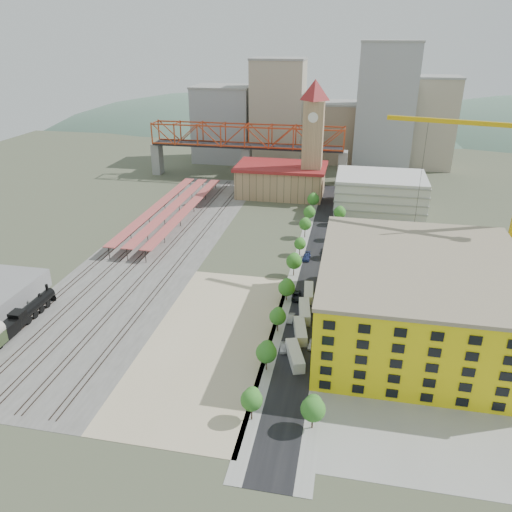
% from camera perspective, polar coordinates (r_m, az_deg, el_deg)
% --- Properties ---
extents(ground, '(400.00, 400.00, 0.00)m').
position_cam_1_polar(ground, '(142.27, -0.15, -2.77)').
color(ground, '#474C38').
rests_on(ground, ground).
extents(ballast_strip, '(36.00, 165.00, 0.06)m').
position_cam_1_polar(ballast_strip, '(167.30, -11.12, 1.07)').
color(ballast_strip, '#605E59').
rests_on(ballast_strip, ground).
extents(dirt_lot, '(28.00, 67.00, 0.06)m').
position_cam_1_polar(dirt_lot, '(116.71, -5.20, -9.49)').
color(dirt_lot, tan).
rests_on(dirt_lot, ground).
extents(street_asphalt, '(12.00, 170.00, 0.06)m').
position_cam_1_polar(street_asphalt, '(153.76, 6.82, -0.77)').
color(street_asphalt, black).
rests_on(street_asphalt, ground).
extents(sidewalk_west, '(3.00, 170.00, 0.04)m').
position_cam_1_polar(sidewalk_west, '(154.18, 4.79, -0.61)').
color(sidewalk_west, gray).
rests_on(sidewalk_west, ground).
extents(sidewalk_east, '(3.00, 170.00, 0.04)m').
position_cam_1_polar(sidewalk_east, '(153.54, 8.86, -0.94)').
color(sidewalk_east, gray).
rests_on(sidewalk_east, ground).
extents(construction_pad, '(50.00, 90.00, 0.06)m').
position_cam_1_polar(construction_pad, '(124.26, 18.94, -8.57)').
color(construction_pad, gray).
rests_on(construction_pad, ground).
extents(rail_tracks, '(26.56, 160.00, 0.18)m').
position_cam_1_polar(rail_tracks, '(167.92, -11.69, 1.15)').
color(rail_tracks, '#382B23').
rests_on(rail_tracks, ground).
extents(platform_canopies, '(16.00, 80.00, 4.12)m').
position_cam_1_polar(platform_canopies, '(191.51, -9.60, 5.46)').
color(platform_canopies, '#BA5847').
rests_on(platform_canopies, ground).
extents(station_hall, '(38.00, 24.00, 13.10)m').
position_cam_1_polar(station_hall, '(216.30, 2.87, 8.70)').
color(station_hall, tan).
rests_on(station_hall, ground).
extents(clock_tower, '(12.00, 12.00, 52.00)m').
position_cam_1_polar(clock_tower, '(208.04, 6.57, 14.17)').
color(clock_tower, tan).
rests_on(clock_tower, ground).
extents(parking_garage, '(34.00, 26.00, 14.00)m').
position_cam_1_polar(parking_garage, '(202.88, 13.97, 7.04)').
color(parking_garage, silver).
rests_on(parking_garage, ground).
extents(truss_bridge, '(94.00, 9.60, 25.60)m').
position_cam_1_polar(truss_bridge, '(239.03, -1.09, 13.23)').
color(truss_bridge, gray).
rests_on(truss_bridge, ground).
extents(construction_building, '(44.60, 50.60, 18.80)m').
position_cam_1_polar(construction_building, '(119.18, 18.12, -4.68)').
color(construction_building, yellow).
rests_on(construction_building, ground).
extents(street_trees, '(15.40, 124.40, 8.00)m').
position_cam_1_polar(street_trees, '(144.78, 6.47, -2.43)').
color(street_trees, '#286A20').
rests_on(street_trees, ground).
extents(skyline, '(133.00, 46.00, 60.00)m').
position_cam_1_polar(skyline, '(270.35, 7.64, 15.17)').
color(skyline, '#9EA0A3').
rests_on(skyline, ground).
extents(distant_hills, '(647.00, 264.00, 227.00)m').
position_cam_1_polar(distant_hills, '(410.88, 13.35, 3.06)').
color(distant_hills, '#4C6B59').
rests_on(distant_hills, ground).
extents(locomotive, '(3.03, 23.37, 5.84)m').
position_cam_1_polar(locomotive, '(134.19, -24.66, -5.93)').
color(locomotive, black).
rests_on(locomotive, ground).
extents(tower_crane, '(46.98, 13.25, 51.24)m').
position_cam_1_polar(tower_crane, '(142.55, 27.09, 8.22)').
color(tower_crane, gold).
rests_on(tower_crane, ground).
extents(site_trailer_a, '(5.39, 9.97, 2.64)m').
position_cam_1_polar(site_trailer_a, '(109.19, 4.48, -11.29)').
color(site_trailer_a, silver).
rests_on(site_trailer_a, ground).
extents(site_trailer_b, '(4.27, 9.74, 2.58)m').
position_cam_1_polar(site_trailer_b, '(117.29, 5.08, -8.56)').
color(site_trailer_b, silver).
rests_on(site_trailer_b, ground).
extents(site_trailer_c, '(3.91, 10.04, 2.68)m').
position_cam_1_polar(site_trailer_c, '(124.93, 5.56, -6.32)').
color(site_trailer_c, silver).
rests_on(site_trailer_c, ground).
extents(site_trailer_d, '(3.16, 9.26, 2.49)m').
position_cam_1_polar(site_trailer_d, '(133.68, 6.02, -4.20)').
color(site_trailer_d, silver).
rests_on(site_trailer_d, ground).
extents(car_0, '(2.07, 4.20, 1.38)m').
position_cam_1_polar(car_0, '(112.61, 3.15, -10.41)').
color(car_0, silver).
rests_on(car_0, ground).
extents(car_1, '(1.72, 4.31, 1.40)m').
position_cam_1_polar(car_1, '(123.12, 4.01, -7.11)').
color(car_1, gray).
rests_on(car_1, ground).
extents(car_2, '(3.03, 5.75, 1.54)m').
position_cam_1_polar(car_2, '(132.81, 4.66, -4.58)').
color(car_2, black).
rests_on(car_2, ground).
extents(car_3, '(2.33, 5.50, 1.58)m').
position_cam_1_polar(car_3, '(155.53, 5.80, -0.11)').
color(car_3, navy).
rests_on(car_3, ground).
extents(car_4, '(1.68, 3.98, 1.34)m').
position_cam_1_polar(car_4, '(114.04, 6.35, -10.05)').
color(car_4, silver).
rests_on(car_4, ground).
extents(car_5, '(2.42, 5.02, 1.59)m').
position_cam_1_polar(car_5, '(128.14, 7.07, -5.84)').
color(car_5, '#ADAEB3').
rests_on(car_5, ground).
extents(car_6, '(3.19, 6.02, 1.61)m').
position_cam_1_polar(car_6, '(161.44, 8.17, 0.71)').
color(car_6, black).
rests_on(car_6, ground).
extents(car_7, '(2.44, 5.40, 1.54)m').
position_cam_1_polar(car_7, '(158.27, 8.09, 0.20)').
color(car_7, navy).
rests_on(car_7, ground).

